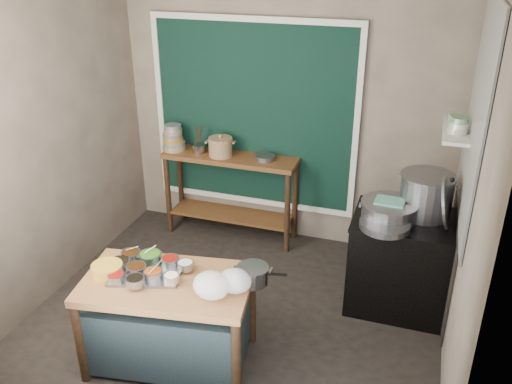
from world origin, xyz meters
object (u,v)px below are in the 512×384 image
(back_counter, at_px, (231,196))
(stock_pot, at_px, (426,195))
(condiment_tray, at_px, (146,273))
(steamer, at_px, (389,211))
(prep_table, at_px, (170,321))
(utensil_cup, at_px, (199,148))
(stove_block, at_px, (403,264))
(saucepan, at_px, (253,275))
(yellow_basin, at_px, (107,270))
(ceramic_crock, at_px, (221,148))

(back_counter, xyz_separation_m, stock_pot, (2.01, -0.60, 0.59))
(condiment_tray, distance_m, steamer, 2.06)
(prep_table, distance_m, condiment_tray, 0.43)
(back_counter, distance_m, utensil_cup, 0.63)
(condiment_tray, bearing_deg, stock_pot, 35.90)
(condiment_tray, relative_size, steamer, 1.07)
(stove_block, xyz_separation_m, saucepan, (-1.02, -1.12, 0.39))
(yellow_basin, xyz_separation_m, saucepan, (1.07, 0.25, 0.02))
(prep_table, relative_size, yellow_basin, 5.37)
(yellow_basin, xyz_separation_m, utensil_cup, (-0.16, 2.09, 0.20))
(stove_block, xyz_separation_m, ceramic_crock, (-1.99, 0.70, 0.62))
(stock_pot, bearing_deg, saucepan, -132.25)
(prep_table, height_order, condiment_tray, condiment_tray)
(yellow_basin, xyz_separation_m, stock_pot, (2.20, 1.50, 0.27))
(stove_block, xyz_separation_m, yellow_basin, (-2.09, -1.37, 0.37))
(ceramic_crock, height_order, stock_pot, stock_pot)
(prep_table, height_order, stove_block, stove_block)
(prep_table, bearing_deg, yellow_basin, 179.93)
(back_counter, height_order, yellow_basin, back_counter)
(prep_table, relative_size, utensil_cup, 8.19)
(prep_table, bearing_deg, back_counter, 88.33)
(saucepan, bearing_deg, yellow_basin, -179.85)
(steamer, bearing_deg, ceramic_crock, 157.60)
(prep_table, height_order, saucepan, saucepan)
(prep_table, xyz_separation_m, ceramic_crock, (-0.36, 2.00, 0.67))
(stock_pot, bearing_deg, stove_block, -131.41)
(utensil_cup, bearing_deg, condiment_tray, -77.81)
(yellow_basin, relative_size, ceramic_crock, 0.87)
(condiment_tray, distance_m, stock_pot, 2.40)
(stove_block, height_order, saucepan, saucepan)
(prep_table, xyz_separation_m, utensil_cup, (-0.61, 2.02, 0.62))
(yellow_basin, relative_size, stock_pot, 0.49)
(stove_block, height_order, ceramic_crock, ceramic_crock)
(stove_block, bearing_deg, steamer, -162.08)
(prep_table, xyz_separation_m, steamer, (1.47, 1.25, 0.58))
(ceramic_crock, bearing_deg, stove_block, -19.29)
(ceramic_crock, xyz_separation_m, steamer, (1.82, -0.75, -0.08))
(back_counter, distance_m, ceramic_crock, 0.57)
(back_counter, height_order, stove_block, back_counter)
(prep_table, relative_size, condiment_tray, 2.41)
(stove_block, bearing_deg, stock_pot, 48.59)
(utensil_cup, relative_size, steamer, 0.31)
(utensil_cup, distance_m, stock_pot, 2.44)
(ceramic_crock, height_order, steamer, ceramic_crock)
(prep_table, xyz_separation_m, condiment_tray, (-0.18, 0.03, 0.39))
(back_counter, height_order, utensil_cup, utensil_cup)
(utensil_cup, bearing_deg, stock_pot, -14.06)
(stove_block, xyz_separation_m, condiment_tray, (-1.82, -1.27, 0.34))
(condiment_tray, relative_size, saucepan, 2.13)
(yellow_basin, height_order, utensil_cup, utensil_cup)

